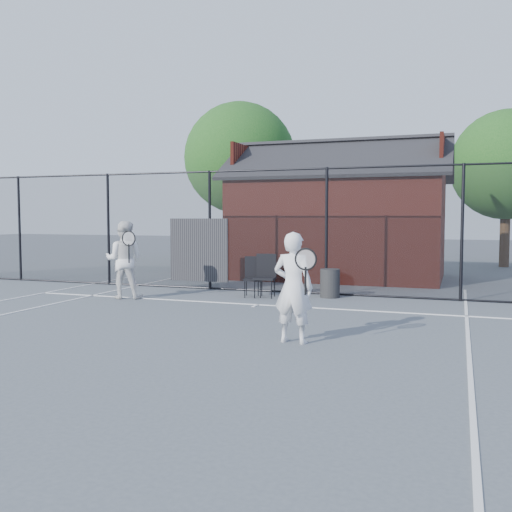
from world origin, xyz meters
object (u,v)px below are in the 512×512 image
(clubhouse, at_px, (339,224))
(player_back, at_px, (124,260))
(player_front, at_px, (293,287))
(chair_right, at_px, (253,277))
(waste_bin, at_px, (330,283))
(chair_left, at_px, (265,276))

(clubhouse, xyz_separation_m, player_back, (-3.68, -6.09, -0.73))
(clubhouse, bearing_deg, player_front, -82.69)
(chair_right, distance_m, waste_bin, 1.76)
(clubhouse, relative_size, chair_right, 7.21)
(player_front, relative_size, player_back, 0.93)
(player_front, xyz_separation_m, waste_bin, (-0.50, 4.79, -0.49))
(player_back, height_order, chair_left, player_back)
(player_back, bearing_deg, chair_right, 24.01)
(chair_right, height_order, waste_bin, chair_right)
(chair_left, height_order, chair_right, chair_left)
(player_front, relative_size, waste_bin, 2.50)
(player_front, distance_m, waste_bin, 4.84)
(chair_left, relative_size, chair_right, 1.07)
(chair_left, xyz_separation_m, waste_bin, (1.41, 0.50, -0.16))
(player_front, relative_size, chair_right, 1.81)
(clubhouse, xyz_separation_m, chair_right, (-1.00, -4.90, -1.16))
(player_front, height_order, player_back, player_back)
(player_back, bearing_deg, chair_left, 21.99)
(chair_right, relative_size, waste_bin, 1.38)
(chair_left, xyz_separation_m, chair_right, (-0.28, 0.00, -0.03))
(chair_right, bearing_deg, chair_left, -14.56)
(chair_left, bearing_deg, waste_bin, 12.19)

